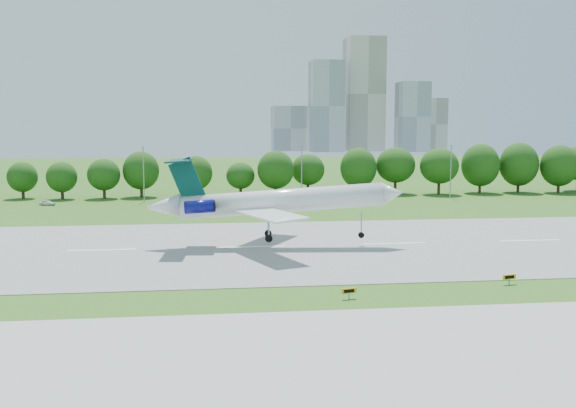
% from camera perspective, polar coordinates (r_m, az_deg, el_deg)
% --- Properties ---
extents(ground, '(600.00, 600.00, 0.00)m').
position_cam_1_polar(ground, '(63.30, -1.70, -8.01)').
color(ground, '#2A5A17').
rests_on(ground, ground).
extents(runway, '(400.00, 45.00, 0.08)m').
position_cam_1_polar(runway, '(87.63, -3.21, -3.84)').
color(runway, gray).
rests_on(runway, ground).
extents(taxiway, '(400.00, 23.00, 0.08)m').
position_cam_1_polar(taxiway, '(46.21, 0.42, -13.61)').
color(taxiway, '#ADADA8').
rests_on(taxiway, ground).
extents(tree_line, '(288.40, 8.40, 10.40)m').
position_cam_1_polar(tree_line, '(153.39, -4.88, 3.00)').
color(tree_line, '#382314').
rests_on(tree_line, ground).
extents(light_poles, '(175.90, 0.25, 12.19)m').
position_cam_1_polar(light_poles, '(143.33, -5.73, 2.79)').
color(light_poles, gray).
rests_on(light_poles, ground).
extents(skyline, '(127.00, 52.00, 80.00)m').
position_cam_1_polar(skyline, '(464.01, 6.27, 8.47)').
color(skyline, '#B2B2B7').
rests_on(skyline, ground).
extents(airliner, '(35.00, 25.38, 11.36)m').
position_cam_1_polar(airliner, '(87.00, -1.70, 0.28)').
color(airliner, white).
rests_on(airliner, ground).
extents(taxi_sign_centre, '(1.48, 0.51, 1.04)m').
position_cam_1_polar(taxi_sign_centre, '(61.62, 5.46, -7.71)').
color(taxi_sign_centre, gray).
rests_on(taxi_sign_centre, ground).
extents(taxi_sign_right, '(1.52, 0.47, 1.07)m').
position_cam_1_polar(taxi_sign_right, '(70.68, 19.08, -6.16)').
color(taxi_sign_right, gray).
rests_on(taxi_sign_right, ground).
extents(service_vehicle_b, '(3.48, 1.90, 1.12)m').
position_cam_1_polar(service_vehicle_b, '(143.86, -20.61, 0.10)').
color(service_vehicle_b, silver).
rests_on(service_vehicle_b, ground).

